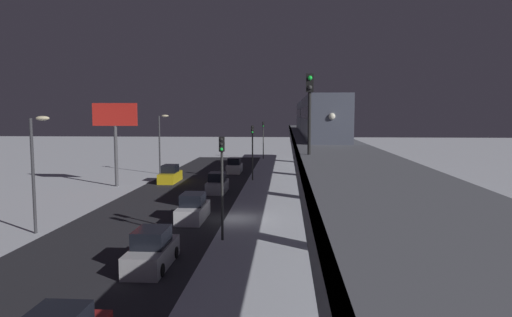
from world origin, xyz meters
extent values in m
plane|color=silver|center=(0.00, 0.00, 0.00)|extent=(240.00, 240.00, 0.00)
cube|color=#28282D|center=(6.23, 0.00, 0.00)|extent=(11.00, 96.28, 0.01)
cube|color=slate|center=(-6.73, 0.00, 5.35)|extent=(5.00, 96.28, 0.80)
cube|color=#38383D|center=(-4.35, 0.00, 5.35)|extent=(0.24, 94.35, 0.80)
cylinder|color=slate|center=(-6.73, -40.12, 2.48)|extent=(1.40, 1.40, 4.95)
cylinder|color=slate|center=(-6.73, -24.07, 2.48)|extent=(1.40, 1.40, 4.95)
cylinder|color=slate|center=(-6.73, -8.02, 2.48)|extent=(1.40, 1.40, 4.95)
cylinder|color=slate|center=(-6.73, 8.02, 2.48)|extent=(1.40, 1.40, 4.95)
cube|color=#4C5160|center=(-6.73, -5.80, 7.45)|extent=(2.90, 18.00, 3.40)
cube|color=black|center=(-6.73, -5.80, 7.86)|extent=(2.94, 16.20, 0.90)
cube|color=#4C5160|center=(-6.73, -24.40, 7.45)|extent=(2.90, 18.00, 3.40)
cube|color=black|center=(-6.73, -24.40, 7.86)|extent=(2.94, 16.20, 0.90)
sphere|color=white|center=(-6.73, 3.25, 7.62)|extent=(0.44, 0.44, 0.44)
cylinder|color=black|center=(-4.91, 10.47, 7.35)|extent=(0.16, 0.16, 3.20)
cube|color=black|center=(-4.91, 10.47, 9.30)|extent=(0.36, 0.28, 0.90)
sphere|color=#19F23F|center=(-4.91, 10.63, 9.53)|extent=(0.22, 0.22, 0.22)
sphere|color=#333333|center=(-4.91, 10.63, 9.07)|extent=(0.22, 0.22, 0.22)
cube|color=#B2B2B7|center=(3.03, 10.99, 0.55)|extent=(1.80, 4.56, 1.10)
cube|color=black|center=(3.03, 10.99, 1.54)|extent=(1.58, 2.19, 0.87)
cylinder|color=black|center=(3.88, 9.57, 0.32)|extent=(0.20, 0.64, 0.64)
cylinder|color=black|center=(2.17, 9.57, 0.32)|extent=(0.20, 0.64, 0.64)
cylinder|color=black|center=(3.88, 12.40, 0.32)|extent=(0.20, 0.64, 0.64)
cylinder|color=black|center=(2.17, 12.40, 0.32)|extent=(0.20, 0.64, 0.64)
cube|color=silver|center=(3.03, 0.54, 0.55)|extent=(1.80, 4.65, 1.10)
cube|color=black|center=(3.03, 0.54, 1.54)|extent=(1.58, 2.23, 0.87)
cube|color=silver|center=(3.03, -26.77, 0.55)|extent=(1.80, 4.05, 1.10)
cube|color=black|center=(3.03, -26.77, 1.54)|extent=(1.58, 1.94, 0.87)
cube|color=#B2B2B7|center=(3.03, -11.58, 0.55)|extent=(1.80, 4.15, 1.10)
cube|color=black|center=(3.03, -11.58, 1.54)|extent=(1.58, 1.99, 0.87)
cube|color=gold|center=(9.43, -18.02, 0.55)|extent=(1.80, 4.67, 1.10)
cube|color=black|center=(9.43, -18.02, 1.54)|extent=(1.58, 2.24, 0.87)
cylinder|color=#2D2D2D|center=(0.13, 5.79, 2.75)|extent=(0.16, 0.16, 5.50)
cube|color=black|center=(0.13, 5.79, 5.95)|extent=(0.32, 0.32, 0.90)
sphere|color=black|center=(0.13, 5.97, 6.25)|extent=(0.20, 0.20, 0.20)
sphere|color=black|center=(0.13, 5.97, 5.95)|extent=(0.20, 0.20, 0.20)
sphere|color=#19E53F|center=(0.13, 5.97, 5.65)|extent=(0.20, 0.20, 0.20)
cylinder|color=#2D2D2D|center=(0.13, -20.06, 2.75)|extent=(0.16, 0.16, 5.50)
cube|color=black|center=(0.13, -20.06, 5.95)|extent=(0.32, 0.32, 0.90)
sphere|color=black|center=(0.13, -19.88, 6.25)|extent=(0.20, 0.20, 0.20)
sphere|color=black|center=(0.13, -19.88, 5.95)|extent=(0.20, 0.20, 0.20)
sphere|color=#19E53F|center=(0.13, -19.88, 5.65)|extent=(0.20, 0.20, 0.20)
cylinder|color=#2D2D2D|center=(0.13, -45.91, 2.75)|extent=(0.16, 0.16, 5.50)
cube|color=black|center=(0.13, -45.91, 5.95)|extent=(0.32, 0.32, 0.90)
sphere|color=black|center=(0.13, -45.73, 6.25)|extent=(0.20, 0.20, 0.20)
sphere|color=black|center=(0.13, -45.73, 5.95)|extent=(0.20, 0.20, 0.20)
sphere|color=#19E53F|center=(0.13, -45.73, 5.65)|extent=(0.20, 0.20, 0.20)
cylinder|color=#4C4C51|center=(14.40, -14.60, 3.25)|extent=(0.36, 0.36, 6.50)
cube|color=red|center=(14.40, -14.60, 7.70)|extent=(4.80, 0.30, 2.40)
cylinder|color=#38383D|center=(12.53, 5.00, 3.75)|extent=(0.20, 0.20, 7.50)
ellipsoid|color=#F4E5B2|center=(11.73, 5.00, 7.50)|extent=(0.90, 0.44, 0.30)
cylinder|color=#38383D|center=(12.53, -25.00, 3.75)|extent=(0.20, 0.20, 7.50)
ellipsoid|color=#F4E5B2|center=(11.73, -25.00, 7.50)|extent=(0.90, 0.44, 0.30)
camera|label=1|loc=(-3.75, 33.56, 7.80)|focal=32.43mm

